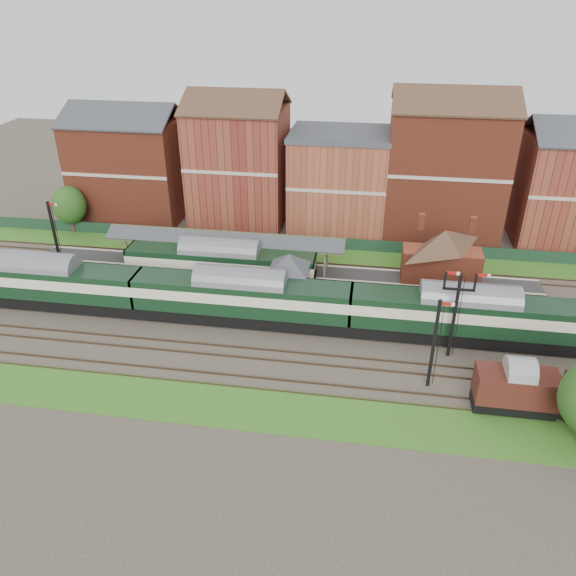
# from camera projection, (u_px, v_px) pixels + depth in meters

# --- Properties ---
(ground) EXTENTS (160.00, 160.00, 0.00)m
(ground) POSITION_uv_depth(u_px,v_px,m) (315.00, 328.00, 52.96)
(ground) COLOR #473D33
(ground) RESTS_ON ground
(grass_back) EXTENTS (90.00, 4.50, 0.06)m
(grass_back) POSITION_uv_depth(u_px,v_px,m) (330.00, 256.00, 66.78)
(grass_back) COLOR #2D6619
(grass_back) RESTS_ON ground
(grass_front) EXTENTS (90.00, 5.00, 0.06)m
(grass_front) POSITION_uv_depth(u_px,v_px,m) (297.00, 413.00, 42.57)
(grass_front) COLOR #2D6619
(grass_front) RESTS_ON ground
(fence) EXTENTS (90.00, 0.12, 1.50)m
(fence) POSITION_uv_depth(u_px,v_px,m) (332.00, 243.00, 68.16)
(fence) COLOR #193823
(fence) RESTS_ON ground
(platform) EXTENTS (55.00, 3.40, 1.00)m
(platform) POSITION_uv_depth(u_px,v_px,m) (280.00, 273.00, 61.83)
(platform) COLOR #2D2D2D
(platform) RESTS_ON ground
(signal_box) EXTENTS (5.40, 5.40, 6.00)m
(signal_box) POSITION_uv_depth(u_px,v_px,m) (289.00, 280.00, 54.64)
(signal_box) COLOR #5D7553
(signal_box) RESTS_ON ground
(brick_hut) EXTENTS (3.20, 2.64, 2.94)m
(brick_hut) POSITION_uv_depth(u_px,v_px,m) (370.00, 304.00, 54.51)
(brick_hut) COLOR maroon
(brick_hut) RESTS_ON ground
(station_building) EXTENTS (8.10, 8.10, 5.90)m
(station_building) POSITION_uv_depth(u_px,v_px,m) (442.00, 255.00, 57.85)
(station_building) COLOR #983E26
(station_building) RESTS_ON platform
(canopy) EXTENTS (26.00, 3.89, 4.08)m
(canopy) POSITION_uv_depth(u_px,v_px,m) (225.00, 235.00, 60.67)
(canopy) COLOR #4E5636
(canopy) RESTS_ON platform
(semaphore_bracket) EXTENTS (3.60, 0.25, 8.18)m
(semaphore_bracket) POSITION_uv_depth(u_px,v_px,m) (456.00, 310.00, 46.92)
(semaphore_bracket) COLOR black
(semaphore_bracket) RESTS_ON ground
(semaphore_platform_end) EXTENTS (1.23, 0.25, 8.00)m
(semaphore_platform_end) POSITION_uv_depth(u_px,v_px,m) (55.00, 235.00, 61.95)
(semaphore_platform_end) COLOR black
(semaphore_platform_end) RESTS_ON ground
(semaphore_siding) EXTENTS (1.23, 0.25, 8.00)m
(semaphore_siding) POSITION_uv_depth(u_px,v_px,m) (434.00, 343.00, 43.54)
(semaphore_siding) COLOR black
(semaphore_siding) RESTS_ON ground
(town_backdrop) EXTENTS (69.00, 10.00, 16.00)m
(town_backdrop) POSITION_uv_depth(u_px,v_px,m) (337.00, 176.00, 71.22)
(town_backdrop) COLOR #983E26
(town_backdrop) RESTS_ON ground
(dmu_train) EXTENTS (61.50, 3.23, 4.72)m
(dmu_train) POSITION_uv_depth(u_px,v_px,m) (241.00, 297.00, 52.59)
(dmu_train) COLOR black
(dmu_train) RESTS_ON ground
(platform_railcar) EXTENTS (19.91, 3.13, 4.59)m
(platform_railcar) POSITION_uv_depth(u_px,v_px,m) (221.00, 265.00, 58.75)
(platform_railcar) COLOR black
(platform_railcar) RESTS_ON ground
(goods_van_a) EXTENTS (5.95, 2.58, 3.61)m
(goods_van_a) POSITION_uv_depth(u_px,v_px,m) (516.00, 388.00, 41.99)
(goods_van_a) COLOR black
(goods_van_a) RESTS_ON ground
(tree_back) EXTENTS (4.23, 4.23, 6.19)m
(tree_back) POSITION_uv_depth(u_px,v_px,m) (69.00, 205.00, 71.25)
(tree_back) COLOR #382619
(tree_back) RESTS_ON ground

